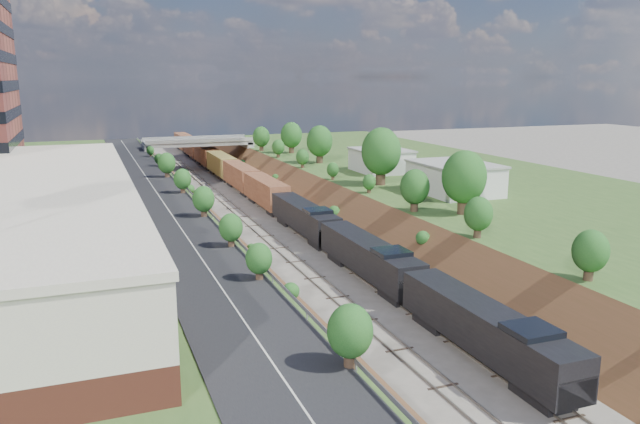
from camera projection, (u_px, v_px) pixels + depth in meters
platform_left at (16, 232)px, 75.60m from camera, size 44.00×180.00×5.00m
platform_right at (477, 196)px, 98.50m from camera, size 44.00×180.00×5.00m
embankment_left at (199, 236)px, 83.76m from camera, size 10.00×180.00×10.00m
embankment_right at (349, 223)px, 91.40m from camera, size 10.00×180.00×10.00m
rail_left_track at (259, 230)px, 86.66m from camera, size 1.58×180.00×0.18m
rail_right_track at (295, 227)px, 88.46m from camera, size 1.58×180.00×0.18m
road at (163, 202)px, 81.13m from camera, size 8.00×180.00×0.10m
guardrail at (194, 196)px, 82.27m from camera, size 0.10×171.00×0.70m
commercial_building at (49, 218)px, 55.96m from camera, size 14.30×62.30×7.00m
overpass at (198, 148)px, 143.18m from camera, size 24.50×8.30×7.40m
white_building_near at (454, 179)px, 86.94m from camera, size 9.00×12.00×4.00m
white_building_far at (381, 161)px, 106.91m from camera, size 8.00×10.00×3.60m
tree_right_large at (464, 177)px, 73.22m from camera, size 5.25×5.25×7.61m
tree_left_crest at (281, 272)px, 45.45m from camera, size 2.45×2.45×3.55m
freight_train at (243, 177)px, 115.56m from camera, size 3.24×164.43×4.79m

